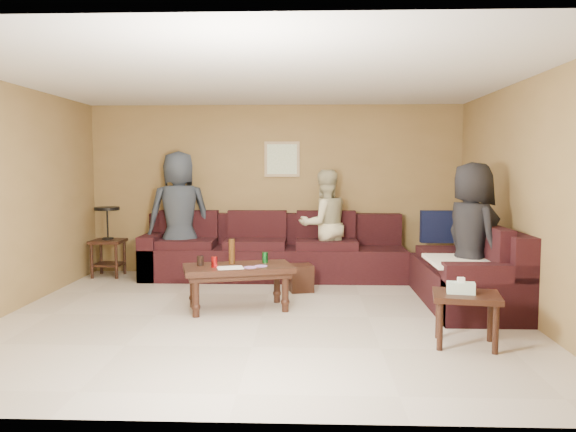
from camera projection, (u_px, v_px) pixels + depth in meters
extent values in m
plane|color=beige|center=(262.00, 316.00, 6.00)|extent=(5.50, 5.50, 0.00)
cube|color=silver|center=(261.00, 83.00, 5.78)|extent=(5.50, 5.00, 0.10)
cube|color=olive|center=(275.00, 189.00, 8.37)|extent=(5.50, 0.10, 2.50)
cube|color=olive|center=(226.00, 224.00, 3.40)|extent=(5.50, 0.10, 2.50)
cube|color=olive|center=(5.00, 199.00, 5.99)|extent=(0.10, 5.00, 2.50)
cube|color=olive|center=(527.00, 200.00, 5.78)|extent=(0.10, 5.00, 2.50)
cube|color=black|center=(274.00, 262.00, 8.02)|extent=(3.70, 0.90, 0.45)
cube|color=black|center=(275.00, 229.00, 8.30)|extent=(3.70, 0.24, 0.45)
cube|color=black|center=(154.00, 255.00, 8.07)|extent=(0.24, 0.90, 0.63)
cube|color=black|center=(464.00, 285.00, 6.49)|extent=(0.90, 2.00, 0.45)
cube|color=black|center=(494.00, 247.00, 6.43)|extent=(0.24, 2.00, 0.45)
cube|color=black|center=(489.00, 295.00, 5.60)|extent=(0.90, 0.24, 0.63)
cube|color=#111638|center=(437.00, 227.00, 7.88)|extent=(0.45, 0.14, 0.45)
cube|color=white|center=(477.00, 261.00, 6.01)|extent=(1.00, 0.85, 0.04)
cube|color=black|center=(238.00, 268.00, 6.23)|extent=(1.30, 0.89, 0.06)
cube|color=black|center=(238.00, 274.00, 6.24)|extent=(1.20, 0.78, 0.05)
cylinder|color=black|center=(196.00, 297.00, 5.94)|extent=(0.08, 0.08, 0.43)
cylinder|color=black|center=(285.00, 292.00, 6.16)|extent=(0.08, 0.08, 0.43)
cylinder|color=black|center=(193.00, 288.00, 6.36)|extent=(0.08, 0.08, 0.43)
cylinder|color=black|center=(277.00, 284.00, 6.58)|extent=(0.08, 0.08, 0.43)
cylinder|color=#B41417|center=(214.00, 262.00, 6.11)|extent=(0.07, 0.07, 0.12)
cylinder|color=#178230|center=(265.00, 257.00, 6.41)|extent=(0.07, 0.07, 0.12)
cylinder|color=#3F250E|center=(232.00, 251.00, 6.33)|extent=(0.07, 0.07, 0.28)
cylinder|color=black|center=(200.00, 261.00, 6.22)|extent=(0.08, 0.08, 0.11)
cube|color=silver|center=(230.00, 268.00, 6.08)|extent=(0.33, 0.29, 0.00)
cylinder|color=#F25596|center=(250.00, 267.00, 6.10)|extent=(0.14, 0.14, 0.01)
cylinder|color=#F25596|center=(261.00, 266.00, 6.18)|extent=(0.14, 0.14, 0.01)
cube|color=black|center=(108.00, 241.00, 8.12)|extent=(0.45, 0.45, 0.04)
cube|color=black|center=(109.00, 264.00, 8.15)|extent=(0.39, 0.39, 0.03)
cylinder|color=black|center=(92.00, 261.00, 7.97)|extent=(0.04, 0.04, 0.51)
cylinder|color=black|center=(116.00, 261.00, 7.96)|extent=(0.04, 0.04, 0.51)
cylinder|color=black|center=(101.00, 257.00, 8.33)|extent=(0.04, 0.04, 0.51)
cylinder|color=black|center=(125.00, 257.00, 8.31)|extent=(0.04, 0.04, 0.51)
cylinder|color=black|center=(108.00, 239.00, 8.12)|extent=(0.16, 0.16, 0.03)
cylinder|color=black|center=(107.00, 223.00, 8.10)|extent=(0.03, 0.03, 0.43)
cylinder|color=black|center=(107.00, 209.00, 8.08)|extent=(0.35, 0.35, 0.04)
cube|color=black|center=(466.00, 296.00, 4.97)|extent=(0.65, 0.57, 0.05)
cylinder|color=black|center=(440.00, 325.00, 4.87)|extent=(0.05, 0.05, 0.45)
cylinder|color=black|center=(496.00, 328.00, 4.76)|extent=(0.05, 0.05, 0.45)
cylinder|color=black|center=(438.00, 314.00, 5.21)|extent=(0.05, 0.05, 0.45)
cylinder|color=black|center=(490.00, 317.00, 5.11)|extent=(0.05, 0.05, 0.45)
cube|color=white|center=(461.00, 288.00, 4.96)|extent=(0.26, 0.16, 0.10)
cube|color=silver|center=(461.00, 280.00, 4.96)|extent=(0.06, 0.04, 0.05)
cube|color=black|center=(301.00, 278.00, 7.18)|extent=(0.34, 0.34, 0.34)
cube|color=tan|center=(282.00, 159.00, 8.31)|extent=(0.52, 0.03, 0.52)
cube|color=white|center=(282.00, 159.00, 8.29)|extent=(0.44, 0.01, 0.44)
imported|color=#282F38|center=(179.00, 215.00, 7.99)|extent=(1.03, 0.85, 1.81)
imported|color=beige|center=(324.00, 225.00, 7.91)|extent=(0.92, 0.82, 1.55)
imported|color=black|center=(471.00, 237.00, 6.16)|extent=(0.76, 0.93, 1.64)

